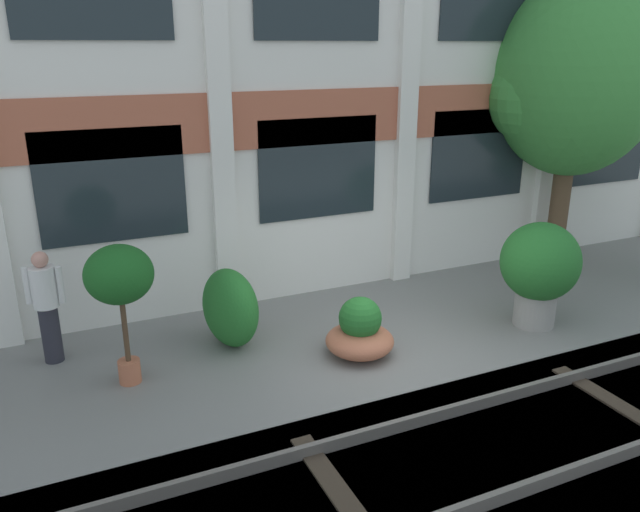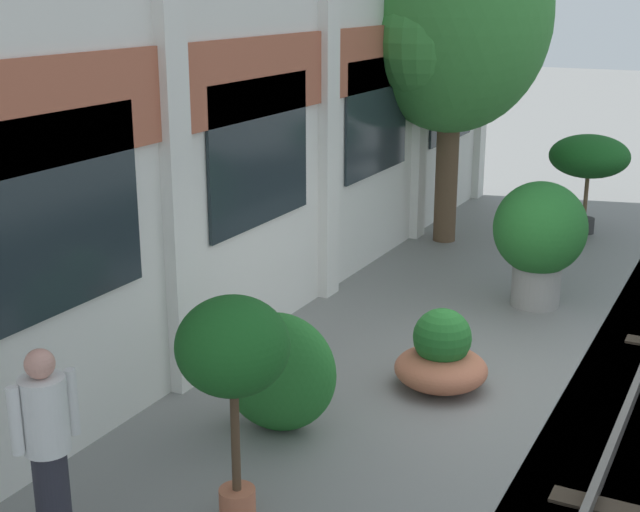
{
  "view_description": "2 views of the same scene",
  "coord_description": "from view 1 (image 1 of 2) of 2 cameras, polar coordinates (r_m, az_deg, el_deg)",
  "views": [
    {
      "loc": [
        -4.31,
        -6.76,
        4.25
      ],
      "look_at": [
        -0.4,
        1.86,
        1.03
      ],
      "focal_mm": 35.0,
      "sensor_mm": 36.0,
      "label": 1
    },
    {
      "loc": [
        -8.75,
        -2.45,
        4.07
      ],
      "look_at": [
        -1.26,
        1.39,
        1.53
      ],
      "focal_mm": 50.0,
      "sensor_mm": 36.0,
      "label": 2
    }
  ],
  "objects": [
    {
      "name": "broadleaf_tree",
      "position": [
        13.01,
        22.3,
        14.47
      ],
      "size": [
        3.26,
        3.1,
        5.51
      ],
      "color": "brown",
      "rests_on": "ground"
    },
    {
      "name": "topiary_hedge",
      "position": [
        9.25,
        -8.21,
        -4.71
      ],
      "size": [
        0.93,
        1.25,
        1.18
      ],
      "primitive_type": "ellipsoid",
      "rotation": [
        0.0,
        0.0,
        1.79
      ],
      "color": "#236B28",
      "rests_on": "ground"
    },
    {
      "name": "potted_plant_fluted_column",
      "position": [
        10.25,
        19.44,
        -0.93
      ],
      "size": [
        1.22,
        1.22,
        1.68
      ],
      "color": "gray",
      "rests_on": "ground"
    },
    {
      "name": "resident_by_doorway",
      "position": [
        9.36,
        -23.72,
        -4.02
      ],
      "size": [
        0.5,
        0.34,
        1.63
      ],
      "rotation": [
        0.0,
        0.0,
        -1.92
      ],
      "color": "#282833",
      "rests_on": "ground"
    },
    {
      "name": "potted_plant_low_pan",
      "position": [
        8.21,
        -17.86,
        -2.04
      ],
      "size": [
        0.86,
        0.86,
        1.9
      ],
      "color": "#B76647",
      "rests_on": "ground"
    },
    {
      "name": "apartment_facade",
      "position": [
        10.74,
        -0.72,
        15.83
      ],
      "size": [
        17.19,
        0.64,
        7.4
      ],
      "color": "silver",
      "rests_on": "ground"
    },
    {
      "name": "rail_tracks",
      "position": [
        7.64,
        16.38,
        -17.1
      ],
      "size": [
        24.83,
        2.8,
        0.43
      ],
      "color": "#423F3A",
      "rests_on": "ground"
    },
    {
      "name": "potted_plant_wide_bowl",
      "position": [
        9.0,
        3.66,
        -7.0
      ],
      "size": [
        0.99,
        0.99,
        0.87
      ],
      "color": "#B76647",
      "rests_on": "ground"
    },
    {
      "name": "ground_plane",
      "position": [
        9.08,
        7.28,
        -9.27
      ],
      "size": [
        80.0,
        80.0,
        0.0
      ],
      "primitive_type": "plane",
      "color": "slate"
    }
  ]
}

